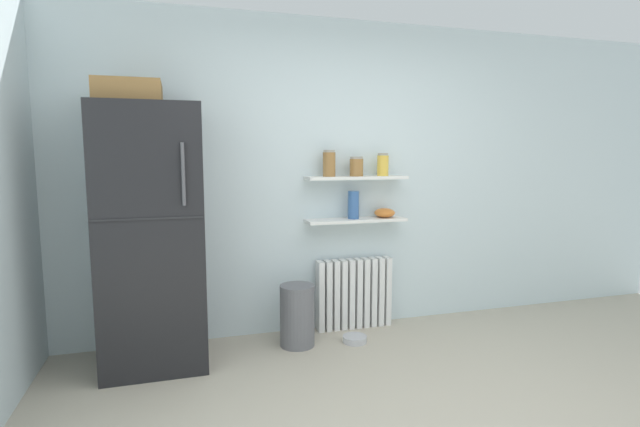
{
  "coord_description": "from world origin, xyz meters",
  "views": [
    {
      "loc": [
        -1.23,
        -1.84,
        1.49
      ],
      "look_at": [
        -0.2,
        1.6,
        1.05
      ],
      "focal_mm": 26.79,
      "sensor_mm": 36.0,
      "label": 1
    }
  ],
  "objects_px": {
    "storage_jar_2": "(383,165)",
    "pet_food_bowl": "(355,339)",
    "refrigerator": "(151,233)",
    "radiator": "(354,293)",
    "trash_bin": "(297,315)",
    "vase": "(353,205)",
    "storage_jar_0": "(329,163)",
    "shelf_bowl": "(385,213)",
    "storage_jar_1": "(356,167)"
  },
  "relations": [
    {
      "from": "storage_jar_2",
      "to": "pet_food_bowl",
      "type": "xyz_separation_m",
      "value": [
        -0.35,
        -0.29,
        -1.38
      ]
    },
    {
      "from": "refrigerator",
      "to": "radiator",
      "type": "xyz_separation_m",
      "value": [
        1.62,
        0.25,
        -0.65
      ]
    },
    {
      "from": "trash_bin",
      "to": "vase",
      "type": "bearing_deg",
      "value": 22.02
    },
    {
      "from": "storage_jar_2",
      "to": "radiator",
      "type": "bearing_deg",
      "value": 172.82
    },
    {
      "from": "refrigerator",
      "to": "radiator",
      "type": "height_order",
      "value": "refrigerator"
    },
    {
      "from": "storage_jar_2",
      "to": "storage_jar_0",
      "type": "bearing_deg",
      "value": 180.0
    },
    {
      "from": "vase",
      "to": "shelf_bowl",
      "type": "distance_m",
      "value": 0.3
    },
    {
      "from": "radiator",
      "to": "trash_bin",
      "type": "distance_m",
      "value": 0.62
    },
    {
      "from": "refrigerator",
      "to": "trash_bin",
      "type": "distance_m",
      "value": 1.27
    },
    {
      "from": "pet_food_bowl",
      "to": "trash_bin",
      "type": "bearing_deg",
      "value": 171.28
    },
    {
      "from": "vase",
      "to": "trash_bin",
      "type": "distance_m",
      "value": 1.02
    },
    {
      "from": "refrigerator",
      "to": "storage_jar_0",
      "type": "bearing_deg",
      "value": 9.09
    },
    {
      "from": "storage_jar_0",
      "to": "storage_jar_2",
      "type": "relative_size",
      "value": 1.13
    },
    {
      "from": "refrigerator",
      "to": "storage_jar_0",
      "type": "xyz_separation_m",
      "value": [
        1.38,
        0.22,
        0.47
      ]
    },
    {
      "from": "storage_jar_0",
      "to": "vase",
      "type": "height_order",
      "value": "storage_jar_0"
    },
    {
      "from": "pet_food_bowl",
      "to": "shelf_bowl",
      "type": "bearing_deg",
      "value": 37.83
    },
    {
      "from": "storage_jar_2",
      "to": "trash_bin",
      "type": "bearing_deg",
      "value": -164.72
    },
    {
      "from": "storage_jar_0",
      "to": "shelf_bowl",
      "type": "xyz_separation_m",
      "value": [
        0.5,
        0.0,
        -0.42
      ]
    },
    {
      "from": "radiator",
      "to": "storage_jar_0",
      "type": "height_order",
      "value": "storage_jar_0"
    },
    {
      "from": "shelf_bowl",
      "to": "pet_food_bowl",
      "type": "xyz_separation_m",
      "value": [
        -0.37,
        -0.29,
        -0.97
      ]
    },
    {
      "from": "storage_jar_2",
      "to": "pet_food_bowl",
      "type": "height_order",
      "value": "storage_jar_2"
    },
    {
      "from": "storage_jar_1",
      "to": "storage_jar_0",
      "type": "bearing_deg",
      "value": 180.0
    },
    {
      "from": "vase",
      "to": "pet_food_bowl",
      "type": "xyz_separation_m",
      "value": [
        -0.09,
        -0.29,
        -1.05
      ]
    },
    {
      "from": "radiator",
      "to": "shelf_bowl",
      "type": "height_order",
      "value": "shelf_bowl"
    },
    {
      "from": "radiator",
      "to": "vase",
      "type": "relative_size",
      "value": 2.83
    },
    {
      "from": "radiator",
      "to": "storage_jar_1",
      "type": "bearing_deg",
      "value": -90.0
    },
    {
      "from": "refrigerator",
      "to": "storage_jar_2",
      "type": "xyz_separation_m",
      "value": [
        1.86,
        0.22,
        0.46
      ]
    },
    {
      "from": "shelf_bowl",
      "to": "storage_jar_1",
      "type": "bearing_deg",
      "value": 180.0
    },
    {
      "from": "storage_jar_2",
      "to": "shelf_bowl",
      "type": "height_order",
      "value": "storage_jar_2"
    },
    {
      "from": "trash_bin",
      "to": "pet_food_bowl",
      "type": "xyz_separation_m",
      "value": [
        0.46,
        -0.07,
        -0.22
      ]
    },
    {
      "from": "storage_jar_1",
      "to": "shelf_bowl",
      "type": "xyz_separation_m",
      "value": [
        0.26,
        0.0,
        -0.4
      ]
    },
    {
      "from": "refrigerator",
      "to": "shelf_bowl",
      "type": "distance_m",
      "value": 1.89
    },
    {
      "from": "storage_jar_1",
      "to": "vase",
      "type": "xyz_separation_m",
      "value": [
        -0.02,
        0.0,
        -0.32
      ]
    },
    {
      "from": "storage_jar_2",
      "to": "trash_bin",
      "type": "height_order",
      "value": "storage_jar_2"
    },
    {
      "from": "refrigerator",
      "to": "storage_jar_1",
      "type": "distance_m",
      "value": 1.69
    },
    {
      "from": "storage_jar_2",
      "to": "vase",
      "type": "xyz_separation_m",
      "value": [
        -0.26,
        0.0,
        -0.33
      ]
    },
    {
      "from": "radiator",
      "to": "pet_food_bowl",
      "type": "bearing_deg",
      "value": -109.15
    },
    {
      "from": "storage_jar_2",
      "to": "refrigerator",
      "type": "bearing_deg",
      "value": -173.22
    },
    {
      "from": "storage_jar_1",
      "to": "pet_food_bowl",
      "type": "xyz_separation_m",
      "value": [
        -0.11,
        -0.29,
        -1.37
      ]
    },
    {
      "from": "refrigerator",
      "to": "vase",
      "type": "relative_size",
      "value": 8.49
    },
    {
      "from": "storage_jar_1",
      "to": "refrigerator",
      "type": "bearing_deg",
      "value": -172.23
    },
    {
      "from": "refrigerator",
      "to": "storage_jar_2",
      "type": "bearing_deg",
      "value": 6.78
    },
    {
      "from": "storage_jar_2",
      "to": "trash_bin",
      "type": "distance_m",
      "value": 1.43
    },
    {
      "from": "storage_jar_0",
      "to": "shelf_bowl",
      "type": "distance_m",
      "value": 0.66
    },
    {
      "from": "shelf_bowl",
      "to": "pet_food_bowl",
      "type": "bearing_deg",
      "value": -142.17
    },
    {
      "from": "refrigerator",
      "to": "pet_food_bowl",
      "type": "bearing_deg",
      "value": -2.63
    },
    {
      "from": "radiator",
      "to": "storage_jar_0",
      "type": "relative_size",
      "value": 3.04
    },
    {
      "from": "radiator",
      "to": "vase",
      "type": "bearing_deg",
      "value": -127.81
    },
    {
      "from": "trash_bin",
      "to": "pet_food_bowl",
      "type": "height_order",
      "value": "trash_bin"
    },
    {
      "from": "trash_bin",
      "to": "refrigerator",
      "type": "bearing_deg",
      "value": -179.95
    }
  ]
}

